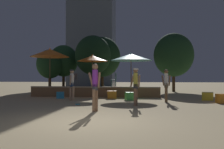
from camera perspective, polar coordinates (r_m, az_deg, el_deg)
ground_plane at (r=7.62m, az=-6.03°, el=-10.77°), size 120.00×120.00×0.00m
wooden_deck at (r=17.91m, az=-3.53°, el=-3.89°), size 8.86×2.28×0.72m
patio_umbrella_0 at (r=17.03m, az=-4.50°, el=3.66°), size 2.08×2.08×2.89m
patio_umbrella_1 at (r=17.80m, az=-14.00°, el=4.79°), size 2.65×2.65×3.38m
patio_umbrella_2 at (r=16.61m, az=4.37°, el=3.96°), size 2.75×2.75×2.98m
cube_seat_0 at (r=14.71m, az=4.01°, el=-4.97°), size 0.59×0.59×0.46m
cube_seat_1 at (r=15.63m, az=21.02°, el=-4.66°), size 0.76×0.76×0.46m
cube_seat_2 at (r=14.05m, az=23.76°, el=-5.06°), size 0.58×0.58×0.48m
cube_seat_3 at (r=16.22m, az=-11.73°, el=-4.63°), size 0.59×0.59×0.41m
cube_seat_4 at (r=15.79m, az=-0.04°, el=-4.63°), size 0.65×0.65×0.48m
person_0 at (r=11.78m, az=5.42°, el=-2.25°), size 0.51×0.29×1.77m
person_1 at (r=14.55m, az=-9.14°, el=-1.87°), size 0.30×0.53×1.79m
person_2 at (r=9.78m, az=-3.89°, el=-2.34°), size 0.55×0.30×1.87m
person_3 at (r=13.73m, az=12.29°, el=-2.16°), size 0.50×0.30×1.77m
bistro_chair_0 at (r=18.49m, az=-8.27°, el=-0.86°), size 0.42×0.43×0.90m
bistro_chair_1 at (r=17.74m, az=0.66°, el=-0.88°), size 0.40×0.40×0.90m
frisbee_disc at (r=12.41m, az=-7.85°, el=-6.74°), size 0.24×0.24×0.03m
background_tree_0 at (r=26.01m, az=-11.01°, el=3.05°), size 2.93×2.93×4.63m
background_tree_1 at (r=24.94m, az=-2.23°, el=4.02°), size 3.62×3.62×5.36m
background_tree_2 at (r=23.88m, az=13.89°, el=4.35°), size 3.67×3.67×5.43m
background_tree_3 at (r=25.16m, az=-14.03°, el=2.31°), size 2.58×2.58×4.05m
background_tree_4 at (r=23.22m, az=-4.39°, el=4.41°), size 3.32×3.32×5.21m
distant_building at (r=35.65m, az=-4.60°, el=9.38°), size 6.23×4.39×15.07m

